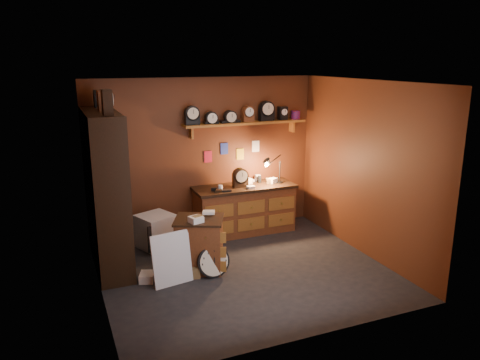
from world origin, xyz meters
name	(u,v)px	position (x,y,z in m)	size (l,w,h in m)	color
floor	(245,271)	(0.00, 0.00, 0.00)	(4.00, 4.00, 0.00)	black
room_shell	(245,154)	(0.04, 0.11, 1.72)	(4.02, 3.62, 2.71)	#582A14
shelving_unit	(103,184)	(-1.79, 0.98, 1.25)	(0.47, 1.60, 2.58)	black
workbench	(244,206)	(0.61, 1.47, 0.47)	(1.79, 0.66, 1.36)	brown
low_cabinet	(199,242)	(-0.58, 0.32, 0.42)	(0.86, 0.81, 0.87)	brown
big_round_clock	(213,261)	(-0.47, 0.02, 0.23)	(0.47, 0.16, 0.47)	black
white_panel	(173,283)	(-1.06, 0.03, 0.00)	(0.56, 0.02, 0.74)	silver
mini_fridge	(156,231)	(-0.98, 1.39, 0.27)	(0.69, 0.71, 0.55)	silver
floor_box_a	(191,271)	(-0.77, 0.14, 0.08)	(0.25, 0.21, 0.16)	olive
floor_box_b	(147,277)	(-1.38, 0.24, 0.06)	(0.20, 0.23, 0.12)	white
floor_box_c	(165,247)	(-0.91, 1.12, 0.09)	(0.24, 0.20, 0.18)	olive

